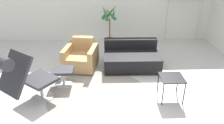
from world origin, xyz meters
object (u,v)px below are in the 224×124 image
Objects in this scene: armchair_red at (81,58)px; couch_low at (131,58)px; side_table at (172,80)px; ottoman at (63,73)px; potted_plant at (109,28)px; lounge_chair at (19,73)px.

armchair_red is 1.27m from couch_low.
ottoman is at bearing 164.86° from side_table.
potted_plant reaches higher than ottoman.
potted_plant is at bearing -68.91° from couch_low.
couch_low is at bearing 113.04° from side_table.
lounge_chair reaches higher than side_table.
armchair_red is 1.63m from potted_plant.
ottoman is at bearing -115.74° from potted_plant.
lounge_chair reaches higher than couch_low.
side_table is (0.61, -1.43, 0.19)m from couch_low.
lounge_chair is 2.44× the size of side_table.
potted_plant is (-1.13, 2.82, 0.18)m from side_table.
couch_low is at bearing -69.56° from potted_plant.
armchair_red reaches higher than couch_low.
potted_plant is (-0.52, 1.39, 0.38)m from couch_low.
armchair_red is at bearing 68.62° from ottoman.
lounge_chair is at bearing 37.07° from couch_low.
armchair_red is 0.67× the size of couch_low.
armchair_red is (0.91, 1.59, -0.45)m from lounge_chair.
lounge_chair is 3.42m from potted_plant.
side_table reaches higher than ottoman.
lounge_chair is at bearing 69.95° from armchair_red.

